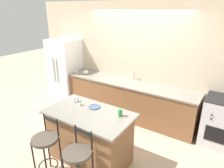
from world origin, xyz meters
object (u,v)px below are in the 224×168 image
dinner_plate (94,107)px  pumpkin_decoration (86,72)px  wine_glass (77,98)px  bar_stool_near (46,145)px  tumbler_cup (120,113)px  coffee_mug (75,99)px  oven_range (224,123)px  soap_bottle (77,71)px  refrigerator (66,70)px  bar_stool_far (78,160)px

dinner_plate → pumpkin_decoration: bearing=134.4°
dinner_plate → wine_glass: wine_glass is taller
bar_stool_near → wine_glass: wine_glass is taller
bar_stool_near → wine_glass: 0.90m
tumbler_cup → pumpkin_decoration: bearing=143.1°
coffee_mug → dinner_plate: bearing=1.4°
bar_stool_near → pumpkin_decoration: 2.57m
dinner_plate → wine_glass: 0.33m
dinner_plate → coffee_mug: bearing=-178.6°
bar_stool_near → dinner_plate: size_ratio=4.99×
oven_range → pumpkin_decoration: pumpkin_decoration is taller
oven_range → soap_bottle: size_ratio=6.36×
wine_glass → refrigerator: bearing=140.3°
bar_stool_near → pumpkin_decoration: (-1.12, 2.29, 0.36)m
oven_range → bar_stool_far: bearing=-124.1°
refrigerator → coffee_mug: bearing=-40.3°
bar_stool_near → wine_glass: bearing=91.8°
bar_stool_far → oven_range: bearing=55.9°
oven_range → pumpkin_decoration: (-3.32, -0.10, 0.46)m
refrigerator → tumbler_cup: refrigerator is taller
wine_glass → tumbler_cup: wine_glass is taller
tumbler_cup → pumpkin_decoration: size_ratio=0.83×
bar_stool_far → pumpkin_decoration: bearing=127.6°
dinner_plate → soap_bottle: (-1.64, 1.34, 0.01)m
tumbler_cup → refrigerator: bearing=151.2°
oven_range → tumbler_cup: (-1.41, -1.53, 0.51)m
refrigerator → coffee_mug: refrigerator is taller
bar_stool_far → wine_glass: 1.08m
oven_range → dinner_plate: bearing=-141.7°
refrigerator → oven_range: (4.11, 0.05, -0.39)m
bar_stool_far → tumbler_cup: size_ratio=8.54×
refrigerator → oven_range: bearing=0.6°
oven_range → wine_glass: wine_glass is taller
bar_stool_near → wine_glass: size_ratio=5.51×
bar_stool_near → soap_bottle: soap_bottle is taller
oven_range → coffee_mug: size_ratio=7.73×
dinner_plate → coffee_mug: size_ratio=1.64×
tumbler_cup → bar_stool_far: bearing=-102.4°
wine_glass → bar_stool_near: bearing=-88.2°
dinner_plate → coffee_mug: 0.43m
pumpkin_decoration → soap_bottle: soap_bottle is taller
refrigerator → oven_range: size_ratio=1.80×
oven_range → wine_glass: size_ratio=5.22×
tumbler_cup → soap_bottle: 2.54m
tumbler_cup → wine_glass: bearing=-174.4°
bar_stool_near → dinner_plate: bearing=72.3°
dinner_plate → wine_glass: size_ratio=1.10×
refrigerator → oven_range: refrigerator is taller
wine_glass → coffee_mug: wine_glass is taller
dinner_plate → pumpkin_decoration: 2.00m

